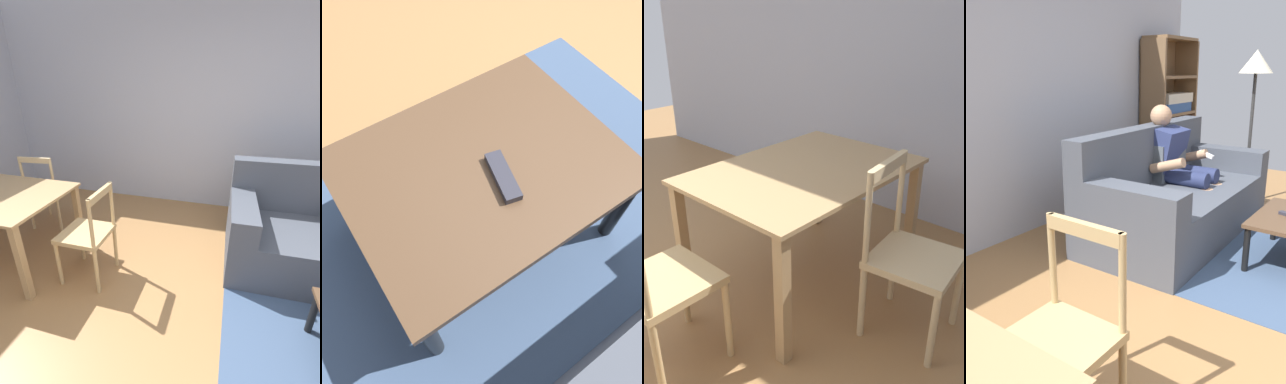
# 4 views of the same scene
# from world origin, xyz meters

# --- Properties ---
(ground_plane) EXTENTS (8.65, 8.65, 0.00)m
(ground_plane) POSITION_xyz_m (0.00, 0.00, 0.00)
(ground_plane) COLOR #9E7042
(coffee_table) EXTENTS (0.82, 0.65, 0.39)m
(coffee_table) POSITION_xyz_m (1.20, 0.34, 0.34)
(coffee_table) COLOR brown
(coffee_table) RESTS_ON ground_plane
(tv_remote) EXTENTS (0.09, 0.18, 0.02)m
(tv_remote) POSITION_xyz_m (1.17, 0.42, 0.40)
(tv_remote) COLOR #2D2D38
(tv_remote) RESTS_ON coffee_table
(area_rug) EXTENTS (2.00, 1.41, 0.01)m
(area_rug) POSITION_xyz_m (1.20, 0.34, 0.00)
(area_rug) COLOR #3D5170
(area_rug) RESTS_ON ground_plane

